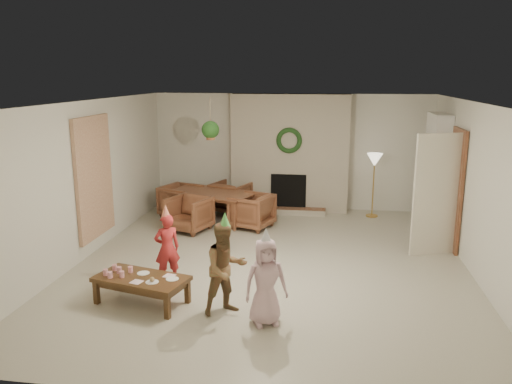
% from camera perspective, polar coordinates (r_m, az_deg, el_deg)
% --- Properties ---
extents(floor, '(7.00, 7.00, 0.00)m').
position_cam_1_polar(floor, '(8.07, 1.70, -8.00)').
color(floor, '#B7B29E').
rests_on(floor, ground).
extents(ceiling, '(7.00, 7.00, 0.00)m').
position_cam_1_polar(ceiling, '(7.54, 1.83, 10.03)').
color(ceiling, white).
rests_on(ceiling, wall_back).
extents(wall_back, '(7.00, 0.00, 7.00)m').
position_cam_1_polar(wall_back, '(11.13, 3.90, 4.53)').
color(wall_back, silver).
rests_on(wall_back, floor).
extents(wall_front, '(7.00, 0.00, 7.00)m').
position_cam_1_polar(wall_front, '(4.39, -3.71, -9.04)').
color(wall_front, silver).
rests_on(wall_front, floor).
extents(wall_left, '(0.00, 7.00, 7.00)m').
position_cam_1_polar(wall_left, '(8.58, -18.55, 1.31)').
color(wall_left, silver).
rests_on(wall_left, floor).
extents(wall_right, '(0.00, 7.00, 7.00)m').
position_cam_1_polar(wall_right, '(7.94, 23.79, -0.04)').
color(wall_right, silver).
rests_on(wall_right, floor).
extents(fireplace_mass, '(2.50, 0.40, 2.50)m').
position_cam_1_polar(fireplace_mass, '(10.94, 3.82, 4.38)').
color(fireplace_mass, '#5E3118').
rests_on(fireplace_mass, floor).
extents(fireplace_hearth, '(1.60, 0.30, 0.12)m').
position_cam_1_polar(fireplace_hearth, '(10.84, 3.57, -2.13)').
color(fireplace_hearth, '#5E2F19').
rests_on(fireplace_hearth, floor).
extents(fireplace_firebox, '(0.75, 0.12, 0.75)m').
position_cam_1_polar(fireplace_firebox, '(10.91, 3.67, 0.08)').
color(fireplace_firebox, black).
rests_on(fireplace_firebox, floor).
extents(fireplace_wreath, '(0.54, 0.10, 0.54)m').
position_cam_1_polar(fireplace_wreath, '(10.67, 3.74, 5.79)').
color(fireplace_wreath, '#173C16').
rests_on(fireplace_wreath, fireplace_mass).
extents(floor_lamp_base, '(0.25, 0.25, 0.03)m').
position_cam_1_polar(floor_lamp_base, '(10.90, 12.87, -2.61)').
color(floor_lamp_base, gold).
rests_on(floor_lamp_base, floor).
extents(floor_lamp_post, '(0.03, 0.03, 1.20)m').
position_cam_1_polar(floor_lamp_post, '(10.76, 13.03, 0.51)').
color(floor_lamp_post, gold).
rests_on(floor_lamp_post, floor).
extents(floor_lamp_shade, '(0.32, 0.32, 0.27)m').
position_cam_1_polar(floor_lamp_shade, '(10.65, 13.19, 3.53)').
color(floor_lamp_shade, beige).
rests_on(floor_lamp_shade, floor_lamp_post).
extents(bookshelf_carcass, '(0.30, 1.00, 2.20)m').
position_cam_1_polar(bookshelf_carcass, '(10.13, 19.54, 2.09)').
color(bookshelf_carcass, white).
rests_on(bookshelf_carcass, floor).
extents(bookshelf_shelf_a, '(0.30, 0.92, 0.03)m').
position_cam_1_polar(bookshelf_shelf_a, '(10.26, 19.16, -1.47)').
color(bookshelf_shelf_a, white).
rests_on(bookshelf_shelf_a, bookshelf_carcass).
extents(bookshelf_shelf_b, '(0.30, 0.92, 0.03)m').
position_cam_1_polar(bookshelf_shelf_b, '(10.18, 19.32, 0.71)').
color(bookshelf_shelf_b, white).
rests_on(bookshelf_shelf_b, bookshelf_carcass).
extents(bookshelf_shelf_c, '(0.30, 0.92, 0.03)m').
position_cam_1_polar(bookshelf_shelf_c, '(10.10, 19.49, 2.93)').
color(bookshelf_shelf_c, white).
rests_on(bookshelf_shelf_c, bookshelf_carcass).
extents(bookshelf_shelf_d, '(0.30, 0.92, 0.03)m').
position_cam_1_polar(bookshelf_shelf_d, '(10.04, 19.67, 5.17)').
color(bookshelf_shelf_d, white).
rests_on(bookshelf_shelf_d, bookshelf_carcass).
extents(books_row_lower, '(0.20, 0.40, 0.24)m').
position_cam_1_polar(books_row_lower, '(10.08, 19.25, -0.91)').
color(books_row_lower, maroon).
rests_on(books_row_lower, bookshelf_shelf_a).
extents(books_row_mid, '(0.20, 0.44, 0.24)m').
position_cam_1_polar(books_row_mid, '(10.19, 19.22, 1.55)').
color(books_row_mid, navy).
rests_on(books_row_mid, bookshelf_shelf_b).
extents(books_row_upper, '(0.20, 0.36, 0.22)m').
position_cam_1_polar(books_row_upper, '(9.98, 19.54, 3.57)').
color(books_row_upper, gold).
rests_on(books_row_upper, bookshelf_shelf_c).
extents(door_frame, '(0.05, 0.86, 2.04)m').
position_cam_1_polar(door_frame, '(9.12, 21.50, 0.26)').
color(door_frame, brown).
rests_on(door_frame, floor).
extents(door_leaf, '(0.77, 0.32, 2.00)m').
position_cam_1_polar(door_leaf, '(8.68, 19.59, -0.34)').
color(door_leaf, beige).
rests_on(door_leaf, floor).
extents(curtain_panel, '(0.06, 1.20, 2.00)m').
position_cam_1_polar(curtain_panel, '(8.74, -17.73, 1.57)').
color(curtain_panel, beige).
rests_on(curtain_panel, wall_left).
extents(dining_table, '(1.93, 1.49, 0.60)m').
position_cam_1_polar(dining_table, '(10.26, -5.07, -1.65)').
color(dining_table, brown).
rests_on(dining_table, floor).
extents(dining_chair_near, '(0.92, 0.93, 0.66)m').
position_cam_1_polar(dining_chair_near, '(9.66, -7.55, -2.46)').
color(dining_chair_near, brown).
rests_on(dining_chair_near, floor).
extents(dining_chair_far, '(0.92, 0.93, 0.66)m').
position_cam_1_polar(dining_chair_far, '(10.86, -2.87, -0.61)').
color(dining_chair_far, brown).
rests_on(dining_chair_far, floor).
extents(dining_chair_left, '(0.93, 0.92, 0.66)m').
position_cam_1_polar(dining_chair_left, '(10.68, -8.43, -0.98)').
color(dining_chair_left, brown).
rests_on(dining_chair_left, floor).
extents(dining_chair_right, '(0.93, 0.92, 0.66)m').
position_cam_1_polar(dining_chair_right, '(9.77, -0.48, -2.15)').
color(dining_chair_right, brown).
rests_on(dining_chair_right, floor).
extents(hanging_plant_cord, '(0.01, 0.01, 0.70)m').
position_cam_1_polar(hanging_plant_cord, '(9.27, -5.17, 8.39)').
color(hanging_plant_cord, tan).
rests_on(hanging_plant_cord, ceiling).
extents(hanging_plant_pot, '(0.16, 0.16, 0.12)m').
position_cam_1_polar(hanging_plant_pot, '(9.30, -5.13, 6.24)').
color(hanging_plant_pot, brown).
rests_on(hanging_plant_pot, hanging_plant_cord).
extents(hanging_plant_foliage, '(0.32, 0.32, 0.32)m').
position_cam_1_polar(hanging_plant_foliage, '(9.29, -5.14, 6.97)').
color(hanging_plant_foliage, '#1B4517').
rests_on(hanging_plant_foliage, hanging_plant_pot).
extents(coffee_table_top, '(1.29, 0.87, 0.05)m').
position_cam_1_polar(coffee_table_top, '(6.78, -12.75, -9.49)').
color(coffee_table_top, '#50341A').
rests_on(coffee_table_top, floor).
extents(coffee_table_apron, '(1.18, 0.76, 0.07)m').
position_cam_1_polar(coffee_table_apron, '(6.80, -12.73, -9.99)').
color(coffee_table_apron, '#50341A').
rests_on(coffee_table_apron, floor).
extents(coffee_leg_fl, '(0.08, 0.08, 0.31)m').
position_cam_1_polar(coffee_leg_fl, '(6.99, -17.49, -10.70)').
color(coffee_leg_fl, '#50341A').
rests_on(coffee_leg_fl, floor).
extents(coffee_leg_fr, '(0.08, 0.08, 0.31)m').
position_cam_1_polar(coffee_leg_fr, '(6.39, -9.94, -12.59)').
color(coffee_leg_fr, '#50341A').
rests_on(coffee_leg_fr, floor).
extents(coffee_leg_bl, '(0.08, 0.08, 0.31)m').
position_cam_1_polar(coffee_leg_bl, '(7.33, -15.04, -9.40)').
color(coffee_leg_bl, '#50341A').
rests_on(coffee_leg_bl, floor).
extents(coffee_leg_br, '(0.08, 0.08, 0.31)m').
position_cam_1_polar(coffee_leg_br, '(6.76, -7.70, -11.02)').
color(coffee_leg_br, '#50341A').
rests_on(coffee_leg_br, floor).
extents(cup_a, '(0.08, 0.08, 0.08)m').
position_cam_1_polar(cup_a, '(6.92, -16.54, -8.64)').
color(cup_a, white).
rests_on(cup_a, coffee_table_top).
extents(cup_b, '(0.08, 0.08, 0.08)m').
position_cam_1_polar(cup_b, '(7.05, -15.60, -8.17)').
color(cup_b, white).
rests_on(cup_b, coffee_table_top).
extents(cup_c, '(0.08, 0.08, 0.08)m').
position_cam_1_polar(cup_c, '(6.82, -16.07, -8.93)').
color(cup_c, white).
rests_on(cup_c, coffee_table_top).
extents(cup_d, '(0.08, 0.08, 0.08)m').
position_cam_1_polar(cup_d, '(6.95, -15.12, -8.45)').
color(cup_d, white).
rests_on(cup_d, coffee_table_top).
extents(cup_e, '(0.08, 0.08, 0.08)m').
position_cam_1_polar(cup_e, '(6.80, -14.84, -8.93)').
color(cup_e, white).
rests_on(cup_e, coffee_table_top).
extents(cup_f, '(0.08, 0.08, 0.08)m').
position_cam_1_polar(cup_f, '(6.93, -13.91, -8.44)').
color(cup_f, white).
rests_on(cup_f, coffee_table_top).
extents(plate_a, '(0.20, 0.20, 0.01)m').
position_cam_1_polar(plate_a, '(6.87, -12.55, -8.88)').
color(plate_a, white).
rests_on(plate_a, coffee_table_top).
extents(plate_b, '(0.20, 0.20, 0.01)m').
position_cam_1_polar(plate_b, '(6.58, -11.60, -9.87)').
color(plate_b, white).
rests_on(plate_b, coffee_table_top).
extents(plate_c, '(0.20, 0.20, 0.01)m').
position_cam_1_polar(plate_c, '(6.62, -9.38, -9.61)').
color(plate_c, white).
rests_on(plate_c, coffee_table_top).
extents(food_scoop, '(0.08, 0.08, 0.06)m').
position_cam_1_polar(food_scoop, '(6.56, -11.61, -9.58)').
color(food_scoop, tan).
rests_on(food_scoop, plate_b).
extents(napkin_left, '(0.17, 0.17, 0.01)m').
position_cam_1_polar(napkin_left, '(6.62, -13.27, -9.80)').
color(napkin_left, '#FFBBCE').
rests_on(napkin_left, coffee_table_top).
extents(napkin_right, '(0.17, 0.17, 0.01)m').
position_cam_1_polar(napkin_right, '(6.72, -9.71, -9.27)').
color(napkin_right, '#FFBBCE').
rests_on(napkin_right, coffee_table_top).
extents(child_red, '(0.44, 0.40, 1.00)m').
position_cam_1_polar(child_red, '(7.33, -9.95, -6.23)').
color(child_red, '#B42627').
rests_on(child_red, floor).
extents(party_hat_red, '(0.16, 0.16, 0.19)m').
position_cam_1_polar(party_hat_red, '(7.17, -10.12, -2.14)').
color(party_hat_red, gold).
rests_on(party_hat_red, child_red).
extents(child_plaid, '(0.72, 0.69, 1.16)m').
position_cam_1_polar(child_plaid, '(6.29, -3.44, -8.59)').
color(child_plaid, maroon).
rests_on(child_plaid, floor).
extents(party_hat_plaid, '(0.17, 0.17, 0.19)m').
position_cam_1_polar(party_hat_plaid, '(6.09, -3.52, -3.13)').
color(party_hat_plaid, '#5ABE51').
rests_on(party_hat_plaid, child_plaid).
extents(child_pink, '(0.61, 0.51, 1.06)m').
position_cam_1_polar(child_pink, '(6.04, 1.10, -10.06)').
color(child_pink, '#CEA5B0').
rests_on(child_pink, floor).
extents(party_hat_pink, '(0.17, 0.17, 0.19)m').
position_cam_1_polar(party_hat_pink, '(5.84, 1.13, -4.91)').
color(party_hat_pink, silver).
rests_on(party_hat_pink, child_pink).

